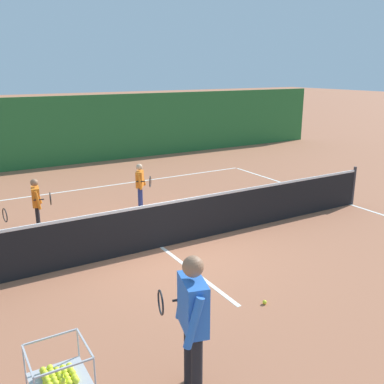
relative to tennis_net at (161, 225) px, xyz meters
name	(u,v)px	position (x,y,z in m)	size (l,w,h in m)	color
ground_plane	(161,247)	(0.00, 0.00, -0.50)	(120.00, 120.00, 0.00)	#A86647
line_baseline_far	(85,189)	(0.00, 5.27, -0.50)	(11.57, 0.08, 0.01)	white
line_sideline_east	(350,204)	(5.79, 0.00, -0.50)	(0.08, 10.37, 0.01)	white
line_service_center	(161,247)	(0.00, 0.00, -0.50)	(0.08, 5.44, 0.01)	white
tennis_net	(161,225)	(0.00, 0.00, 0.00)	(11.78, 0.08, 1.05)	#333338
instructor	(192,314)	(-1.59, -3.93, 0.52)	(0.45, 0.83, 1.70)	black
student_1	(37,200)	(-1.98, 2.24, 0.24)	(0.41, 0.65, 1.24)	black
student_2	(140,182)	(0.71, 2.59, 0.23)	(0.41, 0.68, 1.21)	navy
ball_cart	(58,378)	(-3.00, -3.66, 0.09)	(0.58, 0.58, 0.90)	#B7B7BC
tennis_ball_5	(265,302)	(0.38, -2.86, -0.47)	(0.07, 0.07, 0.07)	yellow
windscreen_fence	(52,132)	(0.00, 9.03, 0.81)	(25.46, 0.08, 2.62)	#286B33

